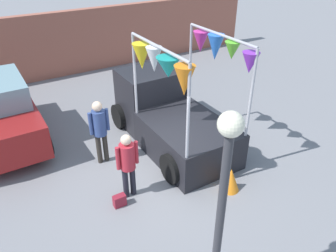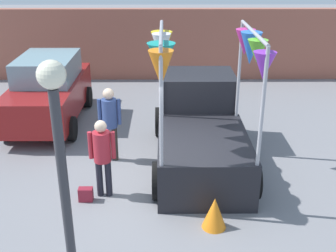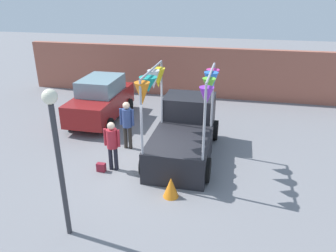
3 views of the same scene
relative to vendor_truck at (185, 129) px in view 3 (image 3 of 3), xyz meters
The scene contains 9 objects.
ground_plane 1.73m from the vendor_truck, 122.71° to the right, with size 60.00×60.00×0.00m, color slate.
vendor_truck is the anchor object (origin of this frame).
parked_car 4.67m from the vendor_truck, 150.32° to the left, with size 1.88×4.00×1.88m.
person_customer 2.60m from the vendor_truck, 141.14° to the right, with size 0.53×0.34×1.64m.
person_vendor 2.07m from the vendor_truck, behind, with size 0.53×0.34×1.77m.
handbag 3.09m from the vendor_truck, 142.36° to the right, with size 0.28×0.16×0.28m, color maroon.
street_lamp 5.27m from the vendor_truck, 113.23° to the right, with size 0.32×0.32×3.57m.
brick_boundary_wall 6.67m from the vendor_truck, 96.87° to the left, with size 18.00×0.36×2.60m, color #9E5947.
folded_kite_bundle_tangerine 2.77m from the vendor_truck, 88.35° to the right, with size 0.44×0.44×0.60m, color orange.
Camera 3 is at (2.42, -9.00, 5.43)m, focal length 35.00 mm.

